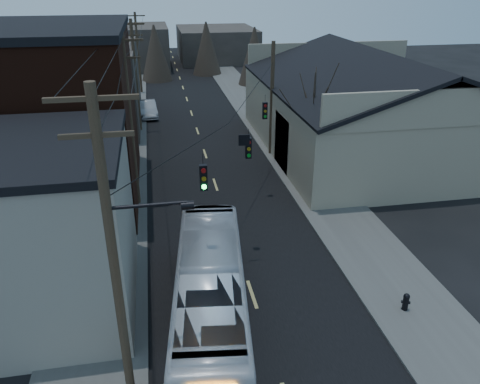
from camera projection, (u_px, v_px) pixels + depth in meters
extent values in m
cube|color=black|center=(200.00, 138.00, 40.11)|extent=(9.00, 110.00, 0.02)
cube|color=#474744|center=(122.00, 142.00, 39.02)|extent=(4.00, 110.00, 0.12)
cube|color=#474744|center=(273.00, 133.00, 41.15)|extent=(4.00, 110.00, 0.12)
cube|color=gray|center=(25.00, 233.00, 18.44)|extent=(8.00, 8.00, 7.00)
cube|color=black|center=(45.00, 120.00, 27.44)|extent=(10.00, 12.00, 10.00)
cube|color=#332C28|center=(87.00, 87.00, 42.42)|extent=(9.00, 14.00, 7.00)
cube|color=gray|center=(370.00, 118.00, 36.73)|extent=(16.00, 20.00, 5.00)
cube|color=black|center=(325.00, 71.00, 34.47)|extent=(8.16, 20.60, 2.86)
cube|color=black|center=(425.00, 67.00, 35.79)|extent=(8.16, 20.60, 2.86)
cube|color=#332C28|center=(134.00, 47.00, 69.06)|extent=(10.00, 12.00, 6.00)
cube|color=#332C28|center=(216.00, 44.00, 75.86)|extent=(12.00, 14.00, 5.00)
cone|color=black|center=(312.00, 128.00, 30.74)|extent=(0.40, 0.40, 7.20)
cylinder|color=#382B1E|center=(115.00, 271.00, 13.00)|extent=(0.28, 0.28, 10.50)
cube|color=#382B1E|center=(92.00, 98.00, 10.96)|extent=(2.20, 0.12, 0.12)
cylinder|color=#382B1E|center=(131.00, 125.00, 26.48)|extent=(0.28, 0.28, 10.00)
cube|color=#382B1E|center=(122.00, 40.00, 24.54)|extent=(2.20, 0.12, 0.12)
cylinder|color=#382B1E|center=(136.00, 77.00, 39.96)|extent=(0.28, 0.28, 9.50)
cube|color=#382B1E|center=(131.00, 24.00, 38.12)|extent=(2.20, 0.12, 0.12)
cylinder|color=#382B1E|center=(138.00, 54.00, 53.43)|extent=(0.28, 0.28, 9.00)
cube|color=#382B1E|center=(135.00, 16.00, 51.70)|extent=(2.20, 0.12, 0.12)
cylinder|color=#382B1E|center=(272.00, 101.00, 34.68)|extent=(0.28, 0.28, 8.50)
cube|color=black|center=(203.00, 178.00, 17.21)|extent=(0.28, 0.20, 1.00)
cube|color=black|center=(248.00, 148.00, 21.91)|extent=(0.28, 0.20, 1.00)
cube|color=black|center=(265.00, 111.00, 27.57)|extent=(0.28, 0.20, 1.00)
imported|color=silver|center=(210.00, 295.00, 17.98)|extent=(3.87, 11.20, 3.06)
imported|color=#9C9DA3|center=(148.00, 109.00, 45.92)|extent=(1.99, 4.71, 1.51)
cylinder|color=black|center=(405.00, 303.00, 19.29)|extent=(0.25, 0.25, 0.61)
sphere|color=black|center=(407.00, 297.00, 19.14)|extent=(0.27, 0.27, 0.27)
cylinder|color=black|center=(406.00, 302.00, 19.26)|extent=(0.38, 0.26, 0.12)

